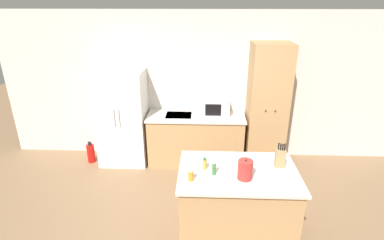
# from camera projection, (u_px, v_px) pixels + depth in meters

# --- Properties ---
(wall_back) EXTENTS (7.20, 0.06, 2.60)m
(wall_back) POSITION_uv_depth(u_px,v_px,m) (205.00, 87.00, 5.29)
(wall_back) COLOR beige
(wall_back) RESTS_ON ground_plane
(refrigerator) EXTENTS (0.82, 0.66, 1.66)m
(refrigerator) POSITION_uv_depth(u_px,v_px,m) (123.00, 118.00, 5.20)
(refrigerator) COLOR white
(refrigerator) RESTS_ON ground_plane
(back_counter) EXTENTS (1.68, 0.64, 0.89)m
(back_counter) POSITION_uv_depth(u_px,v_px,m) (196.00, 139.00, 5.31)
(back_counter) COLOR tan
(back_counter) RESTS_ON ground_plane
(pantry_cabinet) EXTENTS (0.63, 0.62, 2.13)m
(pantry_cabinet) POSITION_uv_depth(u_px,v_px,m) (267.00, 107.00, 5.04)
(pantry_cabinet) COLOR tan
(pantry_cabinet) RESTS_ON ground_plane
(kitchen_island) EXTENTS (1.40, 0.94, 0.89)m
(kitchen_island) POSITION_uv_depth(u_px,v_px,m) (236.00, 202.00, 3.67)
(kitchen_island) COLOR tan
(kitchen_island) RESTS_ON ground_plane
(microwave) EXTENTS (0.44, 0.40, 0.29)m
(microwave) POSITION_uv_depth(u_px,v_px,m) (216.00, 106.00, 5.15)
(microwave) COLOR white
(microwave) RESTS_ON back_counter
(knife_block) EXTENTS (0.11, 0.08, 0.31)m
(knife_block) POSITION_uv_depth(u_px,v_px,m) (280.00, 158.00, 3.54)
(knife_block) COLOR tan
(knife_block) RESTS_ON kitchen_island
(spice_bottle_tall_dark) EXTENTS (0.04, 0.04, 0.18)m
(spice_bottle_tall_dark) POSITION_uv_depth(u_px,v_px,m) (214.00, 168.00, 3.40)
(spice_bottle_tall_dark) COLOR #337033
(spice_bottle_tall_dark) RESTS_ON kitchen_island
(spice_bottle_short_red) EXTENTS (0.05, 0.05, 0.15)m
(spice_bottle_short_red) POSITION_uv_depth(u_px,v_px,m) (204.00, 164.00, 3.52)
(spice_bottle_short_red) COLOR gold
(spice_bottle_short_red) RESTS_ON kitchen_island
(spice_bottle_amber_oil) EXTENTS (0.06, 0.06, 0.14)m
(spice_bottle_amber_oil) POSITION_uv_depth(u_px,v_px,m) (191.00, 175.00, 3.30)
(spice_bottle_amber_oil) COLOR orange
(spice_bottle_amber_oil) RESTS_ON kitchen_island
(kettle) EXTENTS (0.17, 0.17, 0.25)m
(kettle) POSITION_uv_depth(u_px,v_px,m) (245.00, 170.00, 3.31)
(kettle) COLOR #B72D28
(kettle) RESTS_ON kitchen_island
(fire_extinguisher) EXTENTS (0.13, 0.13, 0.39)m
(fire_extinguisher) POSITION_uv_depth(u_px,v_px,m) (91.00, 153.00, 5.39)
(fire_extinguisher) COLOR red
(fire_extinguisher) RESTS_ON ground_plane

